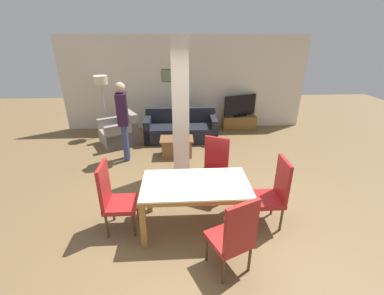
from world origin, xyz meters
The scene contains 16 objects.
ground_plane centered at (0.00, 0.00, 0.00)m, with size 18.00×18.00×0.00m, color brown.
back_wall centered at (0.00, 4.61, 1.35)m, with size 7.20×0.09×2.70m.
divider_pillar centered at (-0.18, 1.67, 1.35)m, with size 0.32×0.30×2.70m.
dining_table centered at (0.00, 0.00, 0.59)m, with size 1.55×0.88×0.75m.
dining_chair_near_right centered at (0.39, -0.86, 0.56)m, with size 0.61×0.61×1.08m.
dining_chair_head_left centered at (-1.18, 0.00, 0.56)m, with size 0.46×0.46×1.08m.
dining_chair_far_right centered at (0.39, 0.82, 0.56)m, with size 0.61×0.61×1.08m.
dining_chair_head_right centered at (1.15, 0.00, 0.56)m, with size 0.46×0.46×1.08m.
sofa centered at (-0.16, 3.60, 0.28)m, with size 1.95×0.89×0.82m.
armchair centered at (-1.78, 3.35, 0.29)m, with size 1.15×1.16×0.85m.
coffee_table centered at (-0.28, 2.53, 0.22)m, with size 0.78×0.50×0.44m.
bottle centered at (-0.11, 2.68, 0.54)m, with size 0.08×0.08×0.28m.
tv_stand centered at (1.64, 4.33, 0.21)m, with size 1.01×0.40×0.41m.
tv_screen centered at (1.64, 4.33, 0.73)m, with size 1.02×0.43×0.64m.
floor_lamp centered at (-2.28, 3.98, 1.44)m, with size 0.36×0.36×1.70m.
standing_person centered at (-1.44, 2.39, 1.04)m, with size 0.27×0.40×1.79m.
Camera 1 is at (-0.23, -3.14, 2.69)m, focal length 24.00 mm.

